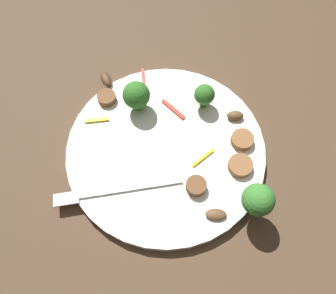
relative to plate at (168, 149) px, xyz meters
name	(u,v)px	position (x,y,z in m)	size (l,w,h in m)	color
ground_plane	(168,152)	(0.00, 0.00, -0.01)	(1.40, 1.40, 0.00)	#4C3826
plate	(168,149)	(0.00, 0.00, 0.00)	(0.30, 0.30, 0.02)	white
fork	(111,192)	(0.08, 0.07, 0.01)	(0.18, 0.04, 0.00)	silver
broccoli_floret_0	(138,95)	(0.04, -0.07, 0.04)	(0.04, 0.04, 0.05)	#347525
broccoli_floret_1	(207,95)	(-0.06, -0.07, 0.03)	(0.03, 0.03, 0.04)	#347525
broccoli_floret_2	(261,200)	(-0.12, 0.09, 0.05)	(0.04, 0.04, 0.06)	#408630
sausage_slice_0	(198,186)	(-0.04, 0.06, 0.01)	(0.03, 0.03, 0.01)	brown
sausage_slice_1	(244,140)	(-0.11, -0.01, 0.01)	(0.03, 0.03, 0.01)	brown
sausage_slice_2	(109,98)	(0.09, -0.09, 0.01)	(0.03, 0.03, 0.01)	brown
sausage_slice_3	(242,166)	(-0.11, 0.03, 0.01)	(0.04, 0.04, 0.01)	brown
mushroom_0	(237,116)	(-0.11, -0.05, 0.01)	(0.03, 0.02, 0.01)	brown
mushroom_1	(218,214)	(-0.07, 0.10, 0.01)	(0.03, 0.02, 0.01)	brown
mushroom_2	(108,79)	(0.10, -0.12, 0.01)	(0.03, 0.02, 0.01)	#4C331E
pepper_strip_0	(146,82)	(0.04, -0.12, 0.01)	(0.05, 0.00, 0.00)	red
pepper_strip_1	(205,158)	(-0.05, 0.02, 0.01)	(0.04, 0.00, 0.00)	yellow
pepper_strip_2	(175,109)	(-0.01, -0.07, 0.01)	(0.05, 0.01, 0.00)	red
pepper_strip_3	(99,120)	(0.11, -0.05, 0.01)	(0.04, 0.01, 0.00)	yellow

